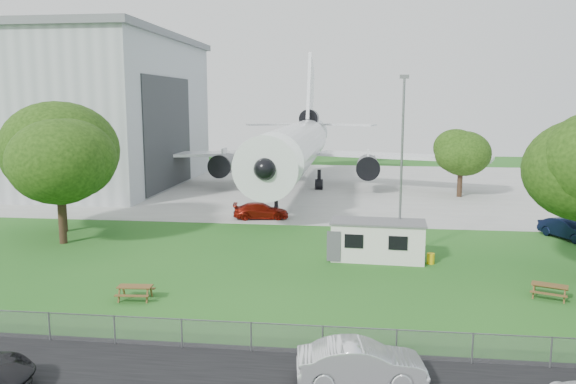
# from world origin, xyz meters

# --- Properties ---
(ground) EXTENTS (160.00, 160.00, 0.00)m
(ground) POSITION_xyz_m (0.00, 0.00, 0.00)
(ground) COLOR #337327
(concrete_apron) EXTENTS (120.00, 46.00, 0.03)m
(concrete_apron) POSITION_xyz_m (0.00, 38.00, 0.01)
(concrete_apron) COLOR #B7B7B2
(concrete_apron) RESTS_ON ground
(hangar) EXTENTS (43.00, 31.00, 18.55)m
(hangar) POSITION_xyz_m (-37.97, 36.00, 9.41)
(hangar) COLOR #B2B7BC
(hangar) RESTS_ON ground
(airliner) EXTENTS (46.36, 47.73, 17.69)m
(airliner) POSITION_xyz_m (-2.00, 35.86, 5.27)
(airliner) COLOR white
(airliner) RESTS_ON ground
(site_cabin) EXTENTS (6.82, 3.04, 2.62)m
(site_cabin) POSITION_xyz_m (6.74, 5.29, 1.31)
(site_cabin) COLOR silver
(site_cabin) RESTS_ON ground
(picnic_west) EXTENTS (1.90, 1.62, 0.76)m
(picnic_west) POSITION_xyz_m (-6.29, -4.07, 0.00)
(picnic_west) COLOR brown
(picnic_west) RESTS_ON ground
(picnic_east) EXTENTS (2.22, 2.05, 0.76)m
(picnic_east) POSITION_xyz_m (15.61, -1.14, 0.00)
(picnic_east) COLOR brown
(picnic_east) RESTS_ON ground
(fence) EXTENTS (58.00, 0.04, 1.30)m
(fence) POSITION_xyz_m (0.00, -9.50, 0.00)
(fence) COLOR gray
(fence) RESTS_ON ground
(lamp_mast) EXTENTS (0.16, 0.16, 12.00)m
(lamp_mast) POSITION_xyz_m (8.20, 6.20, 6.00)
(lamp_mast) COLOR slate
(lamp_mast) RESTS_ON ground
(tree_west_big) EXTENTS (9.66, 9.66, 11.51)m
(tree_west_big) POSITION_xyz_m (-18.20, 10.43, 6.68)
(tree_west_big) COLOR #382619
(tree_west_big) RESTS_ON ground
(tree_west_small) EXTENTS (7.77, 7.77, 9.86)m
(tree_west_small) POSITION_xyz_m (-16.30, 6.83, 5.96)
(tree_west_small) COLOR #382619
(tree_west_small) RESTS_ON ground
(tree_far_apron) EXTENTS (5.87, 5.87, 7.97)m
(tree_far_apron) POSITION_xyz_m (16.54, 31.56, 5.02)
(tree_far_apron) COLOR #382619
(tree_far_apron) RESTS_ON ground
(car_centre_sedan) EXTENTS (4.96, 2.29, 1.57)m
(car_centre_sedan) POSITION_xyz_m (5.56, -11.64, 0.79)
(car_centre_sedan) COLOR silver
(car_centre_sedan) RESTS_ON ground
(car_ne_sedan) EXTENTS (3.63, 4.91, 1.55)m
(car_ne_sedan) POSITION_xyz_m (21.40, 12.73, 0.77)
(car_ne_sedan) COLOR black
(car_ne_sedan) RESTS_ON ground
(car_apron_van) EXTENTS (5.19, 2.79, 1.43)m
(car_apron_van) POSITION_xyz_m (-3.21, 17.28, 0.72)
(car_apron_van) COLOR maroon
(car_apron_van) RESTS_ON ground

